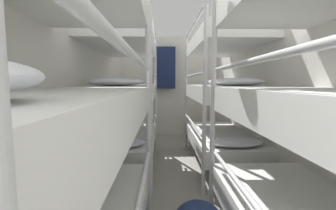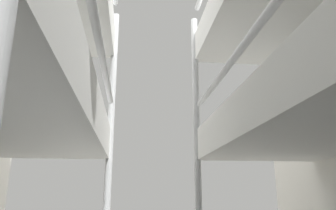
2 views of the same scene
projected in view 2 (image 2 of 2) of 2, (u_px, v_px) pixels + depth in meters
bunk_stack_left_near at (330, 112)px, 1.34m from camera, size 0.81×1.82×1.99m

